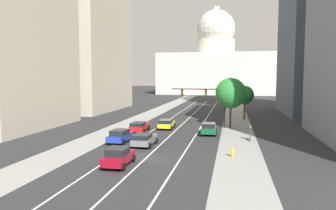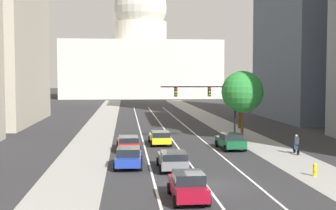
{
  "view_description": "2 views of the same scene",
  "coord_description": "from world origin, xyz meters",
  "px_view_note": "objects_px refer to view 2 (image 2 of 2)",
  "views": [
    {
      "loc": [
        7.71,
        -28.02,
        7.44
      ],
      "look_at": [
        -2.55,
        22.71,
        2.93
      ],
      "focal_mm": 34.11,
      "sensor_mm": 36.0,
      "label": 1
    },
    {
      "loc": [
        -4.93,
        -26.68,
        6.75
      ],
      "look_at": [
        0.66,
        31.9,
        2.97
      ],
      "focal_mm": 47.42,
      "sensor_mm": 36.0,
      "label": 2
    }
  ],
  "objects_px": {
    "car_red": "(128,142)",
    "cyclist": "(296,144)",
    "car_crimson": "(188,186)",
    "car_green": "(230,141)",
    "car_gray": "(173,159)",
    "capitol_building": "(141,57)",
    "street_tree_near_right": "(240,95)",
    "car_yellow": "(160,137)",
    "car_blue": "(129,157)",
    "fire_hydrant": "(315,169)",
    "street_tree_mid_right": "(242,92)",
    "traffic_signal_mast": "(211,98)"
  },
  "relations": [
    {
      "from": "street_tree_mid_right",
      "to": "car_crimson",
      "type": "bearing_deg",
      "value": -111.75
    },
    {
      "from": "capitol_building",
      "to": "cyclist",
      "type": "xyz_separation_m",
      "value": [
        9.85,
        -107.95,
        -12.16
      ]
    },
    {
      "from": "street_tree_mid_right",
      "to": "car_blue",
      "type": "bearing_deg",
      "value": -132.0
    },
    {
      "from": "street_tree_mid_right",
      "to": "car_gray",
      "type": "bearing_deg",
      "value": -121.45
    },
    {
      "from": "car_green",
      "to": "street_tree_near_right",
      "type": "relative_size",
      "value": 0.75
    },
    {
      "from": "capitol_building",
      "to": "car_blue",
      "type": "xyz_separation_m",
      "value": [
        -4.75,
        -112.26,
        -12.22
      ]
    },
    {
      "from": "street_tree_mid_right",
      "to": "street_tree_near_right",
      "type": "bearing_deg",
      "value": 76.87
    },
    {
      "from": "car_blue",
      "to": "traffic_signal_mast",
      "type": "relative_size",
      "value": 0.52
    },
    {
      "from": "car_red",
      "to": "cyclist",
      "type": "relative_size",
      "value": 2.79
    },
    {
      "from": "capitol_building",
      "to": "traffic_signal_mast",
      "type": "bearing_deg",
      "value": -87.67
    },
    {
      "from": "fire_hydrant",
      "to": "traffic_signal_mast",
      "type": "bearing_deg",
      "value": 102.2
    },
    {
      "from": "capitol_building",
      "to": "street_tree_near_right",
      "type": "relative_size",
      "value": 8.31
    },
    {
      "from": "car_gray",
      "to": "car_green",
      "type": "bearing_deg",
      "value": -35.79
    },
    {
      "from": "capitol_building",
      "to": "street_tree_near_right",
      "type": "xyz_separation_m",
      "value": [
        9.84,
        -88.55,
        -8.72
      ]
    },
    {
      "from": "car_blue",
      "to": "capitol_building",
      "type": "bearing_deg",
      "value": 0.03
    },
    {
      "from": "traffic_signal_mast",
      "to": "street_tree_mid_right",
      "type": "bearing_deg",
      "value": 4.04
    },
    {
      "from": "car_green",
      "to": "cyclist",
      "type": "distance_m",
      "value": 5.98
    },
    {
      "from": "car_yellow",
      "to": "car_green",
      "type": "bearing_deg",
      "value": -118.24
    },
    {
      "from": "car_crimson",
      "to": "fire_hydrant",
      "type": "bearing_deg",
      "value": -62.58
    },
    {
      "from": "car_green",
      "to": "traffic_signal_mast",
      "type": "height_order",
      "value": "traffic_signal_mast"
    },
    {
      "from": "car_red",
      "to": "car_green",
      "type": "distance_m",
      "value": 9.48
    },
    {
      "from": "car_green",
      "to": "car_gray",
      "type": "relative_size",
      "value": 1.02
    },
    {
      "from": "car_gray",
      "to": "fire_hydrant",
      "type": "distance_m",
      "value": 9.82
    },
    {
      "from": "car_green",
      "to": "street_tree_mid_right",
      "type": "relative_size",
      "value": 0.6
    },
    {
      "from": "traffic_signal_mast",
      "to": "street_tree_mid_right",
      "type": "height_order",
      "value": "street_tree_mid_right"
    },
    {
      "from": "car_gray",
      "to": "car_yellow",
      "type": "bearing_deg",
      "value": 0.29
    },
    {
      "from": "car_gray",
      "to": "fire_hydrant",
      "type": "height_order",
      "value": "car_gray"
    },
    {
      "from": "street_tree_near_right",
      "to": "car_yellow",
      "type": "bearing_deg",
      "value": -131.25
    },
    {
      "from": "capitol_building",
      "to": "car_crimson",
      "type": "relative_size",
      "value": 12.29
    },
    {
      "from": "car_crimson",
      "to": "traffic_signal_mast",
      "type": "relative_size",
      "value": 0.5
    },
    {
      "from": "fire_hydrant",
      "to": "street_tree_mid_right",
      "type": "relative_size",
      "value": 0.12
    },
    {
      "from": "car_yellow",
      "to": "car_crimson",
      "type": "distance_m",
      "value": 19.82
    },
    {
      "from": "car_yellow",
      "to": "street_tree_mid_right",
      "type": "distance_m",
      "value": 10.46
    },
    {
      "from": "cyclist",
      "to": "street_tree_near_right",
      "type": "xyz_separation_m",
      "value": [
        -0.01,
        19.4,
        3.44
      ]
    },
    {
      "from": "car_crimson",
      "to": "capitol_building",
      "type": "bearing_deg",
      "value": -1.29
    },
    {
      "from": "car_blue",
      "to": "car_red",
      "type": "bearing_deg",
      "value": 2.36
    },
    {
      "from": "fire_hydrant",
      "to": "car_gray",
      "type": "bearing_deg",
      "value": 162.76
    },
    {
      "from": "car_gray",
      "to": "traffic_signal_mast",
      "type": "distance_m",
      "value": 16.04
    },
    {
      "from": "car_green",
      "to": "traffic_signal_mast",
      "type": "xyz_separation_m",
      "value": [
        -0.73,
        5.89,
        3.68
      ]
    },
    {
      "from": "car_red",
      "to": "traffic_signal_mast",
      "type": "distance_m",
      "value": 11.1
    },
    {
      "from": "car_yellow",
      "to": "car_red",
      "type": "xyz_separation_m",
      "value": [
        -3.16,
        -3.09,
        0.0
      ]
    },
    {
      "from": "car_blue",
      "to": "car_crimson",
      "type": "xyz_separation_m",
      "value": [
        3.17,
        -9.13,
        0.02
      ]
    },
    {
      "from": "car_green",
      "to": "car_gray",
      "type": "distance_m",
      "value": 10.74
    },
    {
      "from": "street_tree_near_right",
      "to": "street_tree_mid_right",
      "type": "xyz_separation_m",
      "value": [
        -2.36,
        -10.14,
        0.82
      ]
    },
    {
      "from": "car_yellow",
      "to": "street_tree_near_right",
      "type": "xyz_separation_m",
      "value": [
        11.42,
        13.02,
        3.55
      ]
    },
    {
      "from": "car_crimson",
      "to": "cyclist",
      "type": "xyz_separation_m",
      "value": [
        11.43,
        13.44,
        0.04
      ]
    },
    {
      "from": "car_red",
      "to": "car_crimson",
      "type": "xyz_separation_m",
      "value": [
        3.15,
        -16.72,
        0.06
      ]
    },
    {
      "from": "car_yellow",
      "to": "car_gray",
      "type": "distance_m",
      "value": 11.93
    },
    {
      "from": "car_red",
      "to": "car_gray",
      "type": "height_order",
      "value": "car_gray"
    },
    {
      "from": "car_green",
      "to": "street_tree_near_right",
      "type": "height_order",
      "value": "street_tree_near_right"
    }
  ]
}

